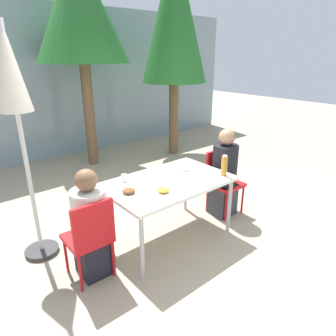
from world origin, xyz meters
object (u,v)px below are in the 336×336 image
object	(u,v)px
person_left	(91,227)
drinking_cup	(124,178)
person_right	(224,175)
bottle	(224,166)
chair_right	(222,177)
chair_left	(90,234)
closed_umbrella	(13,89)
salad_bowl	(183,168)
tree_behind_right	(174,15)
tree_behind_left	(79,7)

from	to	relation	value
person_left	drinking_cup	bearing A→B (deg)	27.12
person_right	bottle	bearing A→B (deg)	39.20
chair_right	person_right	bearing A→B (deg)	58.08
person_left	chair_left	bearing A→B (deg)	-121.92
chair_left	chair_right	size ratio (longest dim) A/B	1.00
closed_umbrella	person_left	bearing A→B (deg)	-65.22
person_left	salad_bowl	world-z (taller)	person_left
person_left	person_right	world-z (taller)	person_right
drinking_cup	tree_behind_right	size ratio (longest dim) A/B	0.02
chair_left	salad_bowl	world-z (taller)	chair_left
person_left	tree_behind_right	distance (m)	4.57
person_left	tree_behind_left	size ratio (longest dim) A/B	0.30
person_right	drinking_cup	size ratio (longest dim) A/B	14.37
tree_behind_left	tree_behind_right	distance (m)	1.76
person_right	salad_bowl	world-z (taller)	person_right
drinking_cup	salad_bowl	bearing A→B (deg)	-12.53
drinking_cup	tree_behind_left	bearing A→B (deg)	70.87
closed_umbrella	salad_bowl	xyz separation A→B (m)	(1.61, -0.55, -0.99)
tree_behind_right	person_left	bearing A→B (deg)	-142.57
chair_left	tree_behind_left	world-z (taller)	tree_behind_left
chair_right	salad_bowl	world-z (taller)	chair_right
salad_bowl	tree_behind_right	size ratio (longest dim) A/B	0.04
tree_behind_left	person_left	bearing A→B (deg)	-116.77
drinking_cup	tree_behind_left	size ratio (longest dim) A/B	0.02
bottle	salad_bowl	bearing A→B (deg)	119.75
salad_bowl	chair_left	bearing A→B (deg)	-171.82
person_right	tree_behind_right	size ratio (longest dim) A/B	0.29
person_left	bottle	distance (m)	1.62
tree_behind_left	drinking_cup	bearing A→B (deg)	-109.13
salad_bowl	tree_behind_right	world-z (taller)	tree_behind_right
person_left	tree_behind_right	size ratio (longest dim) A/B	0.28
person_left	person_right	xyz separation A→B (m)	(1.91, -0.04, 0.04)
person_right	tree_behind_left	size ratio (longest dim) A/B	0.32
person_right	closed_umbrella	bearing A→B (deg)	-16.22
person_left	closed_umbrella	xyz separation A→B (m)	(-0.31, 0.67, 1.25)
person_right	salad_bowl	bearing A→B (deg)	-12.68
closed_umbrella	chair_left	bearing A→B (deg)	-70.99
person_right	tree_behind_left	world-z (taller)	tree_behind_left
salad_bowl	tree_behind_right	bearing A→B (deg)	51.10
person_right	tree_behind_left	bearing A→B (deg)	-80.72
chair_left	person_right	distance (m)	1.96
person_right	salad_bowl	distance (m)	0.66
person_right	person_left	bearing A→B (deg)	0.34
closed_umbrella	tree_behind_left	world-z (taller)	tree_behind_left
chair_left	bottle	xyz separation A→B (m)	(1.60, -0.24, 0.36)
bottle	tree_behind_right	xyz separation A→B (m)	(1.62, 2.74, 1.90)
person_right	closed_umbrella	size ratio (longest dim) A/B	0.51
person_left	drinking_cup	distance (m)	0.68
chair_right	tree_behind_right	xyz separation A→B (m)	(1.21, 2.38, 2.26)
drinking_cup	salad_bowl	size ratio (longest dim) A/B	0.56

